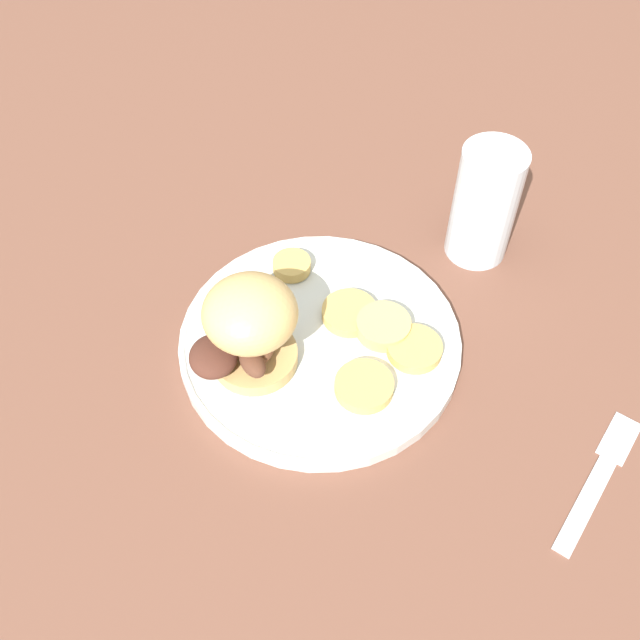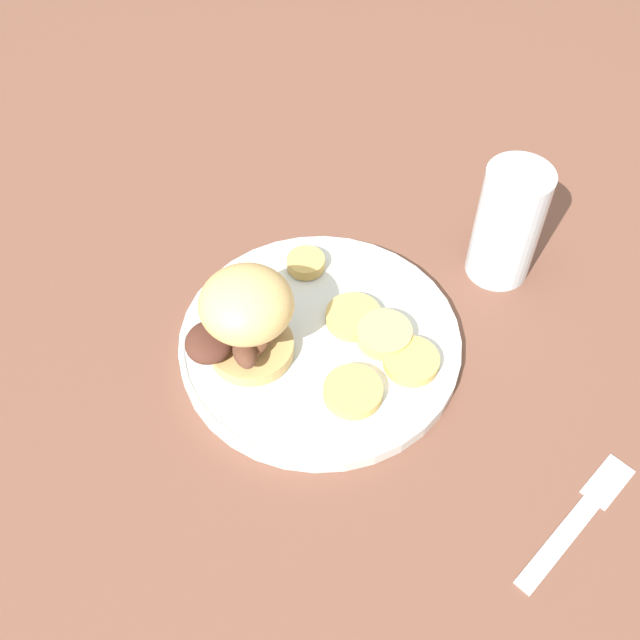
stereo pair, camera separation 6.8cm
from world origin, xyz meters
TOP-DOWN VIEW (x-y plane):
  - ground_plane at (0.00, 0.00)m, footprint 4.00×4.00m
  - dinner_plate at (0.00, 0.00)m, footprint 0.26×0.26m
  - sandwich at (-0.06, 0.02)m, footprint 0.11×0.09m
  - potato_round_0 at (0.05, -0.03)m, footprint 0.05×0.05m
  - potato_round_1 at (0.04, -0.00)m, footprint 0.05×0.05m
  - potato_round_2 at (-0.01, -0.07)m, footprint 0.05×0.05m
  - potato_round_3 at (0.03, 0.08)m, footprint 0.04×0.04m
  - potato_round_4 at (0.05, -0.07)m, footprint 0.05×0.05m
  - fork at (0.09, -0.26)m, footprint 0.15×0.05m
  - drinking_glass at (0.21, -0.01)m, footprint 0.06×0.06m

SIDE VIEW (x-z plane):
  - ground_plane at x=0.00m, z-range 0.00..0.00m
  - fork at x=0.09m, z-range 0.00..0.00m
  - dinner_plate at x=0.00m, z-range 0.00..0.02m
  - potato_round_4 at x=0.05m, z-range 0.02..0.03m
  - potato_round_1 at x=0.04m, z-range 0.02..0.03m
  - potato_round_2 at x=-0.01m, z-range 0.02..0.03m
  - potato_round_3 at x=0.03m, z-range 0.02..0.03m
  - potato_round_0 at x=0.05m, z-range 0.02..0.03m
  - drinking_glass at x=0.21m, z-range 0.00..0.13m
  - sandwich at x=-0.06m, z-range 0.02..0.11m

